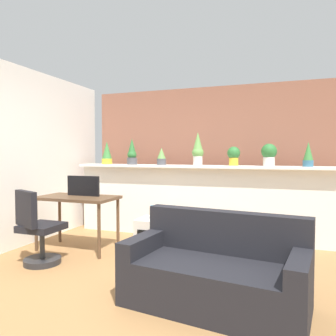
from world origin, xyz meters
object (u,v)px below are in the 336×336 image
(couch, at_px, (216,273))
(tv_monitor, at_px, (83,186))
(potted_plant_4, at_px, (234,155))
(office_chair, at_px, (37,233))
(side_cube_shelf, at_px, (154,238))
(potted_plant_3, at_px, (198,149))
(desk, at_px, (77,202))
(potted_plant_2, at_px, (161,157))
(vase_on_shelf, at_px, (153,212))
(potted_plant_1, at_px, (132,153))
(potted_plant_0, at_px, (107,153))
(potted_plant_6, at_px, (308,155))
(potted_plant_5, at_px, (269,154))

(couch, bearing_deg, tv_monitor, 152.89)
(potted_plant_4, xyz_separation_m, office_chair, (-2.06, -1.89, -0.94))
(potted_plant_4, distance_m, side_cube_shelf, 1.78)
(potted_plant_3, xyz_separation_m, desk, (-1.43, -1.15, -0.75))
(potted_plant_2, distance_m, desk, 1.53)
(potted_plant_3, xyz_separation_m, vase_on_shelf, (-0.31, -1.09, -0.83))
(side_cube_shelf, height_order, couch, couch)
(potted_plant_1, xyz_separation_m, desk, (-0.30, -1.13, -0.68))
(potted_plant_1, height_order, potted_plant_4, potted_plant_1)
(vase_on_shelf, bearing_deg, potted_plant_3, 73.92)
(potted_plant_2, distance_m, side_cube_shelf, 1.52)
(potted_plant_0, distance_m, side_cube_shelf, 2.06)
(potted_plant_4, bearing_deg, potted_plant_6, -4.03)
(potted_plant_4, bearing_deg, side_cube_shelf, -127.38)
(potted_plant_6, height_order, desk, potted_plant_6)
(potted_plant_5, relative_size, desk, 0.30)
(potted_plant_2, relative_size, potted_plant_5, 0.84)
(potted_plant_1, distance_m, vase_on_shelf, 1.54)
(desk, bearing_deg, potted_plant_6, 20.26)
(potted_plant_5, relative_size, vase_on_shelf, 1.90)
(tv_monitor, height_order, vase_on_shelf, tv_monitor)
(potted_plant_5, bearing_deg, potted_plant_0, -179.73)
(potted_plant_4, height_order, desk, potted_plant_4)
(potted_plant_1, height_order, potted_plant_6, potted_plant_1)
(potted_plant_5, bearing_deg, tv_monitor, -155.60)
(potted_plant_2, distance_m, potted_plant_5, 1.67)
(potted_plant_2, distance_m, potted_plant_3, 0.61)
(potted_plant_1, bearing_deg, couch, -48.87)
(potted_plant_3, bearing_deg, side_cube_shelf, -105.77)
(office_chair, bearing_deg, potted_plant_6, 30.35)
(potted_plant_3, xyz_separation_m, potted_plant_6, (1.60, -0.04, -0.08))
(desk, bearing_deg, potted_plant_4, 30.97)
(potted_plant_2, xyz_separation_m, potted_plant_6, (2.20, -0.01, 0.03))
(potted_plant_5, bearing_deg, potted_plant_1, -178.27)
(potted_plant_1, xyz_separation_m, potted_plant_6, (2.73, -0.01, -0.02))
(potted_plant_2, bearing_deg, vase_on_shelf, -74.75)
(potted_plant_4, relative_size, desk, 0.26)
(office_chair, relative_size, couch, 0.55)
(office_chair, xyz_separation_m, vase_on_shelf, (1.19, 0.77, 0.20))
(potted_plant_1, distance_m, potted_plant_3, 1.14)
(potted_plant_1, distance_m, tv_monitor, 1.17)
(tv_monitor, bearing_deg, potted_plant_1, 76.52)
(potted_plant_0, distance_m, potted_plant_2, 1.05)
(potted_plant_0, relative_size, couch, 0.24)
(potted_plant_6, distance_m, vase_on_shelf, 2.30)
(potted_plant_2, bearing_deg, potted_plant_5, 2.36)
(potted_plant_0, xyz_separation_m, potted_plant_3, (1.65, -0.03, 0.06))
(potted_plant_0, height_order, tv_monitor, potted_plant_0)
(potted_plant_4, relative_size, side_cube_shelf, 0.58)
(couch, bearing_deg, potted_plant_4, 94.41)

